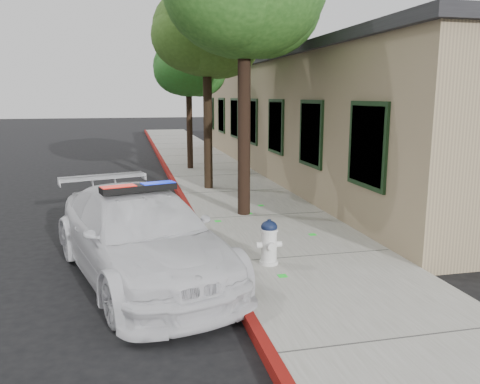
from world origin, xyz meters
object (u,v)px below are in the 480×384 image
(police_car, at_px, (141,235))
(fire_hydrant, at_px, (269,242))
(street_tree_far, at_px, (189,70))
(street_tree_mid, at_px, (207,35))
(clapboard_building, at_px, (352,117))

(police_car, xyz_separation_m, fire_hydrant, (2.06, -0.26, -0.18))
(street_tree_far, bearing_deg, street_tree_mid, -89.97)
(clapboard_building, height_order, street_tree_mid, street_tree_mid)
(fire_hydrant, bearing_deg, clapboard_building, 60.43)
(police_car, height_order, fire_hydrant, police_car)
(fire_hydrant, xyz_separation_m, street_tree_far, (0.15, 11.10, 3.31))
(police_car, distance_m, street_tree_mid, 8.06)
(clapboard_building, bearing_deg, street_tree_far, 161.97)
(street_tree_mid, bearing_deg, police_car, -108.19)
(street_tree_far, bearing_deg, clapboard_building, -18.03)
(fire_hydrant, distance_m, street_tree_far, 11.59)
(clapboard_building, xyz_separation_m, street_tree_mid, (-5.70, -2.28, 2.47))
(police_car, bearing_deg, fire_hydrant, -23.60)
(clapboard_building, relative_size, fire_hydrant, 27.63)
(street_tree_far, bearing_deg, fire_hydrant, -90.75)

